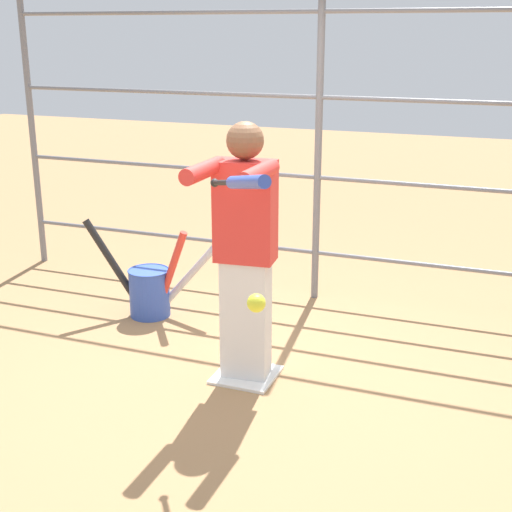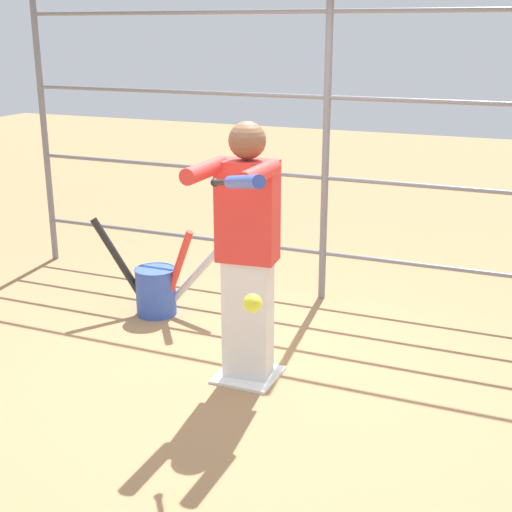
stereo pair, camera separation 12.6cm
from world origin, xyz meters
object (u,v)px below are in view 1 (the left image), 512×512
(baseball_bat_swinging, at_px, (243,182))
(bat_bucket, at_px, (150,289))
(softball_in_flight, at_px, (256,303))
(batter, at_px, (245,246))

(baseball_bat_swinging, height_order, bat_bucket, baseball_bat_swinging)
(baseball_bat_swinging, xyz_separation_m, softball_in_flight, (-0.10, 0.07, -0.60))
(softball_in_flight, distance_m, bat_bucket, 2.34)
(batter, xyz_separation_m, softball_in_flight, (-0.42, 0.88, -0.00))
(batter, bearing_deg, softball_in_flight, 115.43)
(batter, relative_size, softball_in_flight, 17.74)
(batter, xyz_separation_m, bat_bucket, (1.12, -0.74, -0.69))
(softball_in_flight, bearing_deg, batter, -64.57)
(batter, relative_size, bat_bucket, 1.59)
(bat_bucket, bearing_deg, batter, 146.69)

